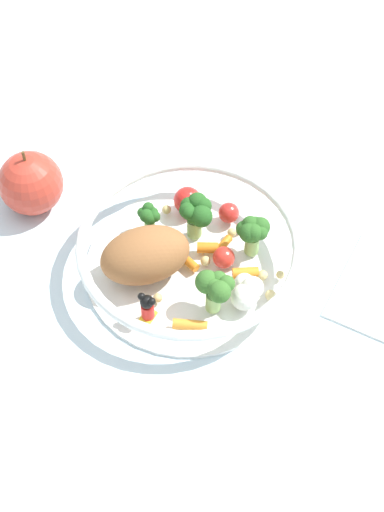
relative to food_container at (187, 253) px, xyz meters
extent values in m
plane|color=silver|center=(0.01, 0.00, -0.03)|extent=(2.40, 2.40, 0.00)
cylinder|color=white|center=(0.00, 0.00, -0.03)|extent=(0.23, 0.23, 0.01)
torus|color=white|center=(0.00, 0.00, 0.01)|extent=(0.24, 0.24, 0.01)
ellipsoid|color=#935B33|center=(0.04, -0.02, 0.01)|extent=(0.11, 0.09, 0.06)
cylinder|color=#8EB766|center=(-0.07, 0.03, -0.01)|extent=(0.02, 0.02, 0.02)
sphere|color=#2D6023|center=(-0.06, 0.03, 0.02)|extent=(0.02, 0.02, 0.02)
sphere|color=#2D6023|center=(-0.06, 0.03, 0.02)|extent=(0.02, 0.02, 0.02)
sphere|color=#2D6023|center=(-0.07, 0.04, 0.02)|extent=(0.02, 0.02, 0.02)
sphere|color=#2D6023|center=(-0.08, 0.03, 0.02)|extent=(0.02, 0.02, 0.02)
sphere|color=#2D6023|center=(-0.08, 0.02, 0.01)|extent=(0.02, 0.02, 0.02)
sphere|color=#2D6023|center=(-0.07, 0.02, 0.02)|extent=(0.02, 0.02, 0.02)
sphere|color=#2D6023|center=(-0.06, 0.02, 0.01)|extent=(0.02, 0.02, 0.02)
cylinder|color=#7FAD5B|center=(0.00, -0.07, -0.01)|extent=(0.01, 0.01, 0.02)
sphere|color=#23561E|center=(0.00, -0.07, 0.01)|extent=(0.02, 0.02, 0.02)
sphere|color=#23561E|center=(0.00, -0.06, 0.00)|extent=(0.02, 0.02, 0.02)
sphere|color=#23561E|center=(0.00, -0.06, 0.00)|extent=(0.01, 0.01, 0.01)
sphere|color=#23561E|center=(0.00, -0.07, 0.00)|extent=(0.01, 0.01, 0.01)
sphere|color=#23561E|center=(0.00, -0.07, 0.01)|extent=(0.01, 0.01, 0.01)
sphere|color=#23561E|center=(0.00, -0.08, 0.00)|extent=(0.01, 0.01, 0.01)
cylinder|color=#8EB766|center=(0.01, 0.06, -0.01)|extent=(0.02, 0.02, 0.02)
sphere|color=#386B28|center=(0.02, 0.06, 0.02)|extent=(0.02, 0.02, 0.02)
sphere|color=#386B28|center=(0.01, 0.07, 0.02)|extent=(0.02, 0.02, 0.02)
sphere|color=#386B28|center=(0.00, 0.07, 0.02)|extent=(0.02, 0.02, 0.02)
sphere|color=#386B28|center=(0.00, 0.06, 0.01)|extent=(0.02, 0.02, 0.02)
sphere|color=#386B28|center=(0.01, 0.05, 0.01)|extent=(0.03, 0.03, 0.03)
cylinder|color=#8EB766|center=(-0.04, -0.03, -0.01)|extent=(0.02, 0.02, 0.02)
sphere|color=#23561E|center=(-0.03, -0.03, 0.02)|extent=(0.02, 0.02, 0.02)
sphere|color=#23561E|center=(-0.03, -0.03, 0.01)|extent=(0.02, 0.02, 0.02)
sphere|color=#23561E|center=(-0.04, -0.02, 0.02)|extent=(0.02, 0.02, 0.02)
sphere|color=#23561E|center=(-0.04, -0.03, 0.01)|extent=(0.02, 0.02, 0.02)
sphere|color=#23561E|center=(-0.05, -0.03, 0.02)|extent=(0.02, 0.02, 0.02)
sphere|color=#23561E|center=(-0.04, -0.04, 0.02)|extent=(0.02, 0.02, 0.02)
sphere|color=#23561E|center=(-0.04, -0.04, 0.02)|extent=(0.02, 0.02, 0.02)
sphere|color=#23561E|center=(-0.03, -0.04, 0.02)|extent=(0.02, 0.02, 0.02)
sphere|color=white|center=(-0.01, 0.08, -0.01)|extent=(0.03, 0.03, 0.03)
sphere|color=white|center=(-0.03, 0.07, -0.01)|extent=(0.02, 0.02, 0.02)
sphere|color=white|center=(-0.03, 0.07, -0.01)|extent=(0.02, 0.02, 0.02)
sphere|color=white|center=(-0.03, 0.06, -0.01)|extent=(0.02, 0.02, 0.02)
cube|color=yellow|center=(0.07, 0.03, -0.02)|extent=(0.02, 0.02, 0.00)
cylinder|color=red|center=(0.07, 0.03, -0.01)|extent=(0.02, 0.02, 0.02)
sphere|color=black|center=(0.07, 0.03, 0.01)|extent=(0.01, 0.01, 0.01)
sphere|color=black|center=(0.07, 0.03, 0.01)|extent=(0.01, 0.01, 0.01)
sphere|color=black|center=(0.08, 0.02, 0.01)|extent=(0.01, 0.01, 0.01)
cylinder|color=orange|center=(0.00, 0.00, -0.02)|extent=(0.01, 0.03, 0.01)
cylinder|color=orange|center=(-0.05, 0.01, -0.02)|extent=(0.02, 0.01, 0.01)
cylinder|color=orange|center=(-0.03, 0.00, -0.02)|extent=(0.03, 0.02, 0.01)
cylinder|color=orange|center=(-0.04, 0.05, -0.02)|extent=(0.03, 0.03, 0.01)
cylinder|color=orange|center=(0.05, 0.06, -0.02)|extent=(0.03, 0.03, 0.01)
sphere|color=red|center=(-0.03, 0.02, -0.01)|extent=(0.02, 0.02, 0.02)
sphere|color=red|center=(-0.05, -0.06, -0.01)|extent=(0.03, 0.03, 0.03)
sphere|color=red|center=(-0.08, -0.02, -0.01)|extent=(0.02, 0.02, 0.02)
sphere|color=tan|center=(0.07, -0.05, -0.02)|extent=(0.01, 0.01, 0.01)
sphere|color=tan|center=(0.05, 0.02, -0.02)|extent=(0.01, 0.01, 0.01)
sphere|color=#D1B775|center=(-0.04, 0.09, -0.02)|extent=(0.01, 0.01, 0.01)
sphere|color=#D1B775|center=(0.00, -0.02, -0.02)|extent=(0.01, 0.01, 0.01)
sphere|color=tan|center=(-0.07, 0.08, -0.02)|extent=(0.01, 0.01, 0.01)
sphere|color=tan|center=(-0.03, -0.08, -0.02)|extent=(0.01, 0.01, 0.01)
sphere|color=tan|center=(-0.07, 0.00, -0.02)|extent=(0.01, 0.01, 0.01)
sphere|color=tan|center=(-0.05, 0.06, -0.02)|extent=(0.01, 0.01, 0.01)
sphere|color=#D1B775|center=(0.02, -0.06, -0.02)|extent=(0.01, 0.01, 0.01)
sphere|color=#D1B775|center=(-0.08, 0.00, -0.02)|extent=(0.01, 0.01, 0.01)
sphere|color=tan|center=(-0.02, 0.01, -0.02)|extent=(0.01, 0.01, 0.01)
sphere|color=#BC3828|center=(0.08, -0.19, 0.01)|extent=(0.08, 0.08, 0.08)
cylinder|color=brown|center=(0.08, -0.19, 0.05)|extent=(0.00, 0.00, 0.01)
camera|label=1|loc=(0.30, 0.37, 0.62)|focal=50.95mm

